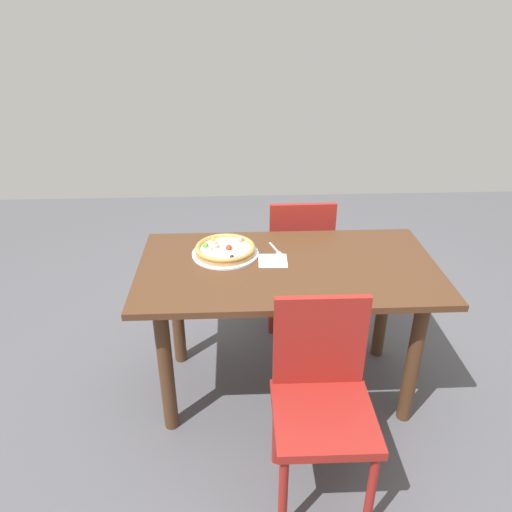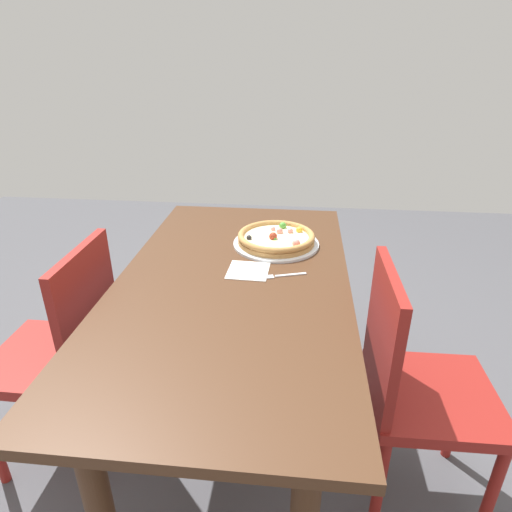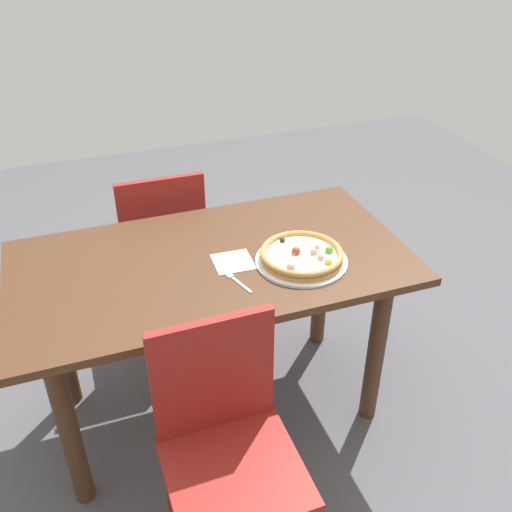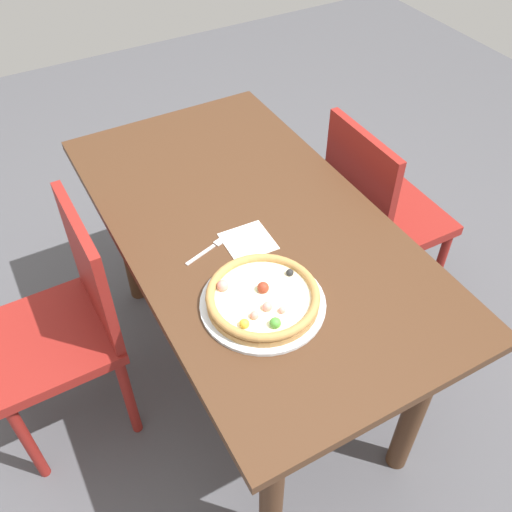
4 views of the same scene
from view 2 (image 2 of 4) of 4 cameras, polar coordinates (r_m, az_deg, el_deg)
name	(u,v)px [view 2 (image 2 of 4)]	position (r m, az deg, el deg)	size (l,w,h in m)	color
ground_plane	(237,444)	(1.96, -2.52, -23.25)	(6.00, 6.00, 0.00)	#4C4C51
dining_table	(233,312)	(1.54, -2.98, -7.29)	(1.45, 0.78, 0.77)	#472B19
chair_near	(414,384)	(1.55, 19.81, -15.40)	(0.40, 0.40, 0.89)	maroon
chair_far	(64,350)	(1.74, -23.68, -11.10)	(0.40, 0.40, 0.89)	maroon
plate	(276,244)	(1.73, 2.62, 1.62)	(0.34, 0.34, 0.01)	silver
pizza	(276,238)	(1.72, 2.67, 2.40)	(0.30, 0.30, 0.05)	#B78447
fork	(279,276)	(1.49, 2.96, -2.61)	(0.07, 0.16, 0.00)	silver
napkin	(248,271)	(1.53, -1.01, -1.92)	(0.14, 0.14, 0.00)	white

